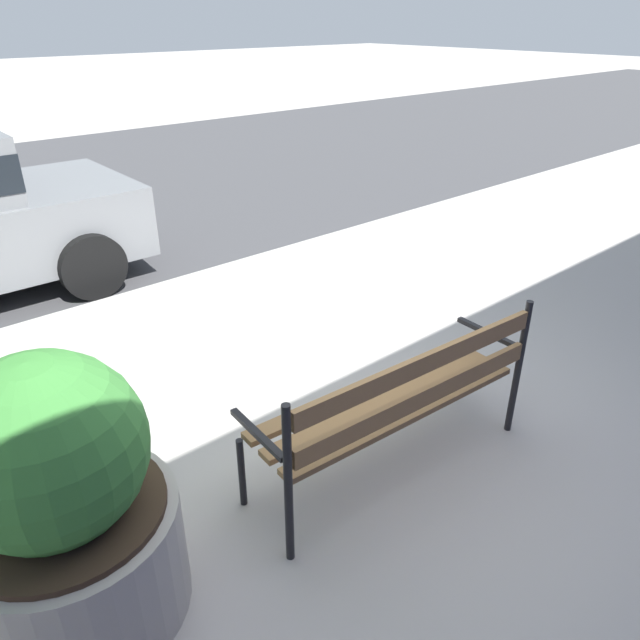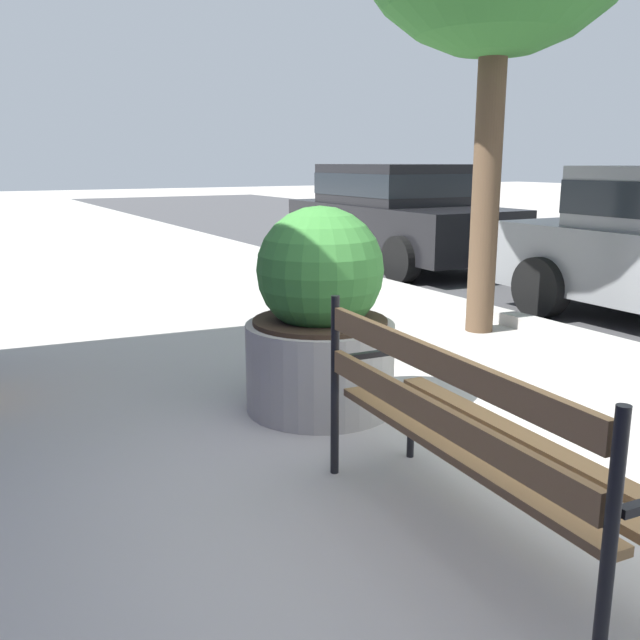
# 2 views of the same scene
# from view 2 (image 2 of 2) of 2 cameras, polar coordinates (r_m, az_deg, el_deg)

# --- Properties ---
(ground_plane) EXTENTS (80.00, 80.00, 0.00)m
(ground_plane) POSITION_cam_2_polar(r_m,az_deg,el_deg) (3.32, 15.30, -16.40)
(ground_plane) COLOR #ADA8A0
(park_bench) EXTENTS (1.83, 0.65, 0.95)m
(park_bench) POSITION_cam_2_polar(r_m,az_deg,el_deg) (2.92, 11.98, -8.60)
(park_bench) COLOR olive
(park_bench) RESTS_ON ground
(concrete_planter) EXTENTS (0.97, 0.97, 1.33)m
(concrete_planter) POSITION_cam_2_polar(r_m,az_deg,el_deg) (4.48, -0.00, 0.08)
(concrete_planter) COLOR #A8A399
(concrete_planter) RESTS_ON ground
(parked_car_black) EXTENTS (4.12, 1.96, 1.56)m
(parked_car_black) POSITION_cam_2_polar(r_m,az_deg,el_deg) (10.92, 6.18, 8.84)
(parked_car_black) COLOR black
(parked_car_black) RESTS_ON ground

